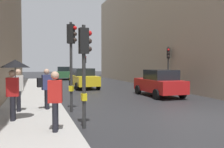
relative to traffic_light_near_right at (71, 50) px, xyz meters
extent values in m
plane|color=#28282B|center=(4.33, -2.54, -2.75)|extent=(120.00, 120.00, 0.00)
cube|color=#A8A5A0|center=(-1.71, 3.46, -2.67)|extent=(2.78, 40.00, 0.16)
cube|color=gray|center=(14.98, 13.91, 3.20)|extent=(12.00, 27.98, 11.89)
cylinder|color=#2D2D2D|center=(-0.02, 0.01, -0.75)|extent=(0.12, 0.12, 3.99)
cube|color=black|center=(-0.02, 0.01, 0.72)|extent=(0.38, 0.36, 0.84)
cube|color=yellow|center=(-0.02, 0.01, -1.70)|extent=(0.24, 0.25, 0.24)
sphere|color=red|center=(0.14, -0.08, 0.98)|extent=(0.18, 0.18, 0.18)
sphere|color=#2D231E|center=(0.14, -0.08, 0.72)|extent=(0.18, 0.18, 0.18)
sphere|color=#2D231E|center=(0.14, -0.08, 0.46)|extent=(0.18, 0.18, 0.18)
cylinder|color=#2D2D2D|center=(4.27, 18.15, -1.14)|extent=(0.12, 0.12, 3.21)
cube|color=black|center=(4.27, 18.15, -0.06)|extent=(0.24, 0.30, 0.84)
cube|color=yellow|center=(4.27, 18.15, -1.70)|extent=(0.20, 0.16, 0.24)
sphere|color=red|center=(4.27, 17.96, 0.20)|extent=(0.18, 0.18, 0.18)
sphere|color=#2D231E|center=(4.27, 17.96, -0.06)|extent=(0.18, 0.18, 0.18)
sphere|color=#2D231E|center=(4.27, 17.96, -0.32)|extent=(0.18, 0.18, 0.18)
cylinder|color=#2D2D2D|center=(-0.02, -2.91, -1.04)|extent=(0.12, 0.12, 3.42)
cube|color=black|center=(-0.02, -2.91, 0.15)|extent=(0.32, 0.26, 0.84)
cube|color=yellow|center=(-0.02, -2.91, -1.70)|extent=(0.18, 0.21, 0.24)
sphere|color=red|center=(0.17, -2.90, 0.41)|extent=(0.18, 0.18, 0.18)
sphere|color=#2D231E|center=(0.17, -2.90, 0.15)|extent=(0.18, 0.18, 0.18)
sphere|color=#2D231E|center=(0.17, -2.90, -0.11)|extent=(0.18, 0.18, 0.18)
cylinder|color=#2D2D2D|center=(8.68, 6.34, -0.98)|extent=(0.12, 0.12, 3.53)
cube|color=black|center=(8.68, 6.34, 0.26)|extent=(0.35, 0.37, 0.84)
cube|color=yellow|center=(8.68, 6.34, -1.70)|extent=(0.25, 0.23, 0.24)
sphere|color=red|center=(8.59, 6.17, 0.52)|extent=(0.18, 0.18, 0.18)
sphere|color=#2D231E|center=(8.59, 6.17, 0.26)|extent=(0.18, 0.18, 0.18)
sphere|color=#2D231E|center=(8.59, 6.17, 0.00)|extent=(0.18, 0.18, 0.18)
cube|color=#2D6038|center=(2.20, 22.95, -2.03)|extent=(2.06, 4.31, 0.80)
cube|color=black|center=(2.21, 23.20, -1.31)|extent=(1.72, 2.10, 0.64)
cylinder|color=black|center=(3.01, 21.54, -2.43)|extent=(0.26, 0.65, 0.64)
cylinder|color=black|center=(1.21, 21.66, -2.43)|extent=(0.26, 0.65, 0.64)
cylinder|color=black|center=(3.18, 24.24, -2.43)|extent=(0.26, 0.65, 0.64)
cylinder|color=black|center=(1.38, 24.35, -2.43)|extent=(0.26, 0.65, 0.64)
cube|color=yellow|center=(2.51, 9.96, -2.03)|extent=(1.96, 4.27, 0.80)
cube|color=black|center=(2.50, 10.21, -1.31)|extent=(1.68, 2.06, 0.64)
cylinder|color=black|center=(3.46, 8.65, -2.43)|extent=(0.25, 0.65, 0.64)
cylinder|color=black|center=(1.67, 8.58, -2.43)|extent=(0.25, 0.65, 0.64)
cylinder|color=black|center=(3.36, 11.35, -2.43)|extent=(0.25, 0.65, 0.64)
cylinder|color=black|center=(1.56, 11.28, -2.43)|extent=(0.25, 0.65, 0.64)
cube|color=red|center=(6.26, 3.46, -2.03)|extent=(1.81, 4.20, 0.80)
cube|color=black|center=(6.26, 3.21, -1.31)|extent=(1.60, 2.00, 0.64)
cylinder|color=black|center=(5.36, 4.80, -2.43)|extent=(0.22, 0.64, 0.64)
cylinder|color=black|center=(7.16, 4.81, -2.43)|extent=(0.22, 0.64, 0.64)
cylinder|color=black|center=(5.37, 2.10, -2.43)|extent=(0.22, 0.64, 0.64)
cylinder|color=black|center=(7.17, 2.11, -2.43)|extent=(0.22, 0.64, 0.64)
cylinder|color=black|center=(-2.30, -1.59, -2.16)|extent=(0.16, 0.16, 0.85)
cylinder|color=black|center=(-2.32, -1.79, -2.16)|extent=(0.16, 0.16, 0.85)
cube|color=red|center=(-2.31, -1.69, -1.41)|extent=(0.42, 0.30, 0.66)
sphere|color=tan|center=(-2.31, -1.69, -0.94)|extent=(0.24, 0.24, 0.24)
cylinder|color=black|center=(-2.21, -1.70, -1.16)|extent=(0.02, 0.02, 0.90)
cone|color=black|center=(-2.21, -1.70, -0.59)|extent=(1.00, 1.00, 0.28)
cylinder|color=black|center=(-2.22, 0.11, -2.16)|extent=(0.16, 0.16, 0.85)
cylinder|color=black|center=(-2.23, -0.09, -2.16)|extent=(0.16, 0.16, 0.85)
cube|color=silver|center=(-2.22, 0.01, -1.41)|extent=(0.41, 0.27, 0.66)
sphere|color=tan|center=(-2.22, 0.01, -0.94)|extent=(0.24, 0.24, 0.24)
cube|color=black|center=(-2.52, 0.02, -1.41)|extent=(0.21, 0.29, 0.40)
cylinder|color=black|center=(-1.09, 0.27, -2.16)|extent=(0.16, 0.16, 0.85)
cylinder|color=black|center=(-1.05, 0.08, -2.16)|extent=(0.16, 0.16, 0.85)
cube|color=navy|center=(-1.07, 0.17, -1.41)|extent=(0.44, 0.33, 0.66)
sphere|color=tan|center=(-1.07, 0.17, -0.94)|extent=(0.24, 0.24, 0.24)
cube|color=black|center=(-1.37, 0.12, -1.41)|extent=(0.25, 0.31, 0.40)
cylinder|color=black|center=(-0.98, -3.44, -2.16)|extent=(0.16, 0.16, 0.85)
cylinder|color=black|center=(-1.02, -3.63, -2.16)|extent=(0.16, 0.16, 0.85)
cube|color=red|center=(-1.00, -3.54, -1.41)|extent=(0.44, 0.33, 0.66)
sphere|color=tan|center=(-1.00, -3.54, -0.94)|extent=(0.24, 0.24, 0.24)
camera|label=1|loc=(-1.55, -10.74, -0.60)|focal=38.61mm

